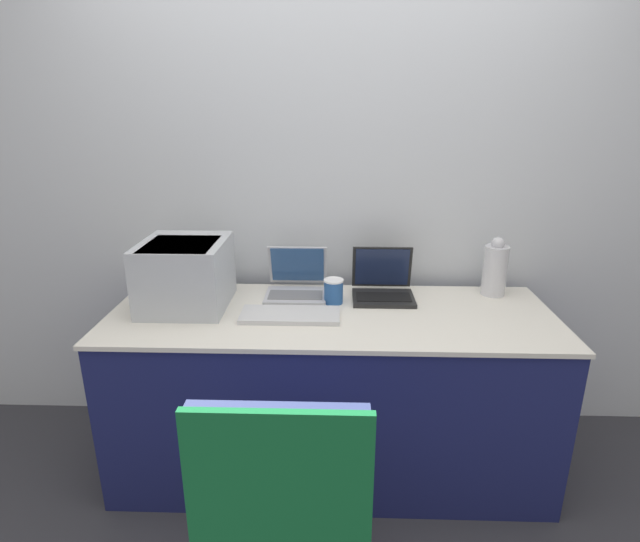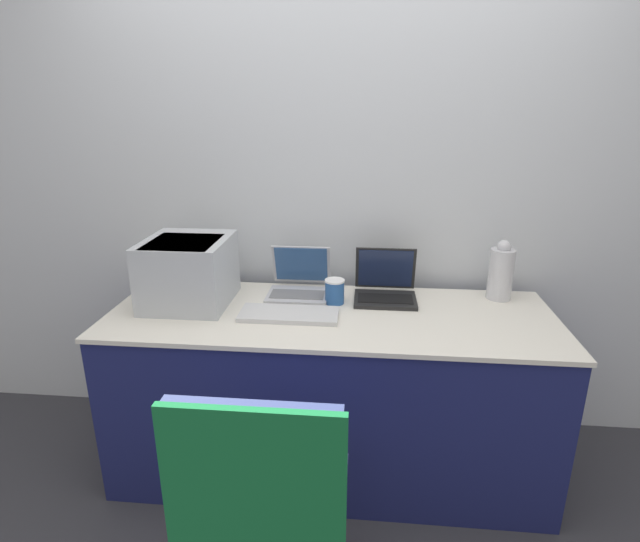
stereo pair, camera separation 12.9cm
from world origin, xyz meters
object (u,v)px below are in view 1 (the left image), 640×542
Objects in this scene: laptop_left at (296,284)px; coffee_cup at (334,291)px; metal_pitcher at (495,269)px; laptop_right at (383,286)px; printer at (185,272)px; chair at (284,503)px; external_keyboard at (290,315)px.

coffee_cup is (0.18, -0.10, 0.01)m from laptop_left.
laptop_left is at bearing -178.19° from metal_pitcher.
laptop_right is (0.41, -0.02, 0.00)m from laptop_left.
coffee_cup is at bearing -170.03° from metal_pitcher.
laptop_left is 1.02× the size of metal_pitcher.
laptop_right is 2.51× the size of coffee_cup.
printer is 1.43m from metal_pitcher.
laptop_left is 1.01× the size of laptop_right.
laptop_left reaches higher than coffee_cup.
metal_pitcher is 1.48m from chair.
metal_pitcher is at bearing 5.24° from laptop_right.
external_keyboard is (0.47, -0.12, -0.15)m from printer.
metal_pitcher is (0.76, 0.13, 0.07)m from coffee_cup.
laptop_left is at bearing 88.67° from external_keyboard.
coffee_cup is 0.77m from metal_pitcher.
external_keyboard is at bearing 93.73° from chair.
laptop_left is at bearing 149.62° from coffee_cup.
chair is (-0.89, -1.13, -0.33)m from metal_pitcher.
laptop_right is 0.49m from external_keyboard.
metal_pitcher is (0.94, 0.03, 0.08)m from laptop_left.
laptop_left is 0.30× the size of chair.
printer reaches higher than chair.
metal_pitcher reaches higher than coffee_cup.
metal_pitcher is (1.42, 0.19, -0.03)m from printer.
coffee_cup is 0.40× the size of metal_pitcher.
metal_pitcher reaches higher than chair.
laptop_right is 1.17m from chair.
chair is at bearing -97.38° from coffee_cup.
printer reaches higher than coffee_cup.
coffee_cup is at bearing 42.77° from external_keyboard.
printer reaches higher than laptop_left.
laptop_right is at bearing 8.95° from printer.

